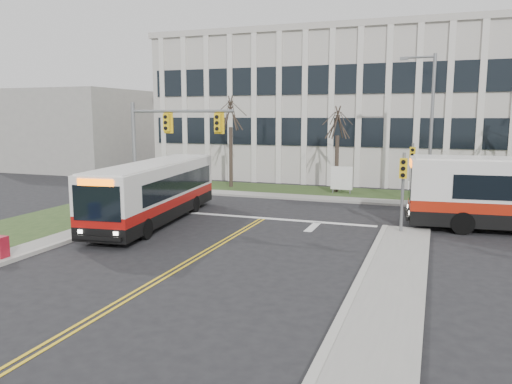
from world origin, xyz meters
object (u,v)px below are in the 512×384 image
object	(u,v)px
directory_sign	(342,178)
newspaper_box_red	(0,249)
bus_main	(155,193)
streetlight	(429,120)

from	to	relation	value
directory_sign	newspaper_box_red	bearing A→B (deg)	-114.70
directory_sign	bus_main	world-z (taller)	bus_main
streetlight	newspaper_box_red	world-z (taller)	streetlight
bus_main	newspaper_box_red	size ratio (longest dim) A/B	11.96
streetlight	bus_main	bearing A→B (deg)	-140.59
bus_main	newspaper_box_red	distance (m)	8.47
bus_main	streetlight	bearing A→B (deg)	32.23
directory_sign	bus_main	size ratio (longest dim) A/B	0.18
streetlight	directory_sign	bearing A→B (deg)	166.77
directory_sign	bus_main	xyz separation A→B (m)	(-7.50, -12.01, 0.35)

